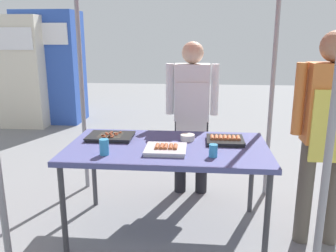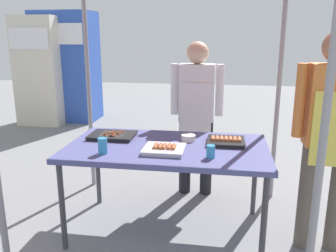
# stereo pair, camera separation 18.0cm
# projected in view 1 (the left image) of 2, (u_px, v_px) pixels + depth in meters

# --- Properties ---
(ground_plane) EXTENTS (18.00, 18.00, 0.00)m
(ground_plane) POSITION_uv_depth(u_px,v_px,m) (167.00, 229.00, 3.01)
(ground_plane) COLOR slate
(stall_table) EXTENTS (1.60, 0.90, 0.75)m
(stall_table) POSITION_uv_depth(u_px,v_px,m) (167.00, 152.00, 2.84)
(stall_table) COLOR #4C518C
(stall_table) RESTS_ON ground
(tray_grilled_sausages) EXTENTS (0.31, 0.29, 0.05)m
(tray_grilled_sausages) POSITION_uv_depth(u_px,v_px,m) (166.00, 149.00, 2.68)
(tray_grilled_sausages) COLOR silver
(tray_grilled_sausages) RESTS_ON stall_table
(tray_meat_skewers) EXTENTS (0.38, 0.29, 0.04)m
(tray_meat_skewers) POSITION_uv_depth(u_px,v_px,m) (111.00, 137.00, 3.02)
(tray_meat_skewers) COLOR black
(tray_meat_skewers) RESTS_ON stall_table
(tray_pork_links) EXTENTS (0.30, 0.29, 0.05)m
(tray_pork_links) POSITION_uv_depth(u_px,v_px,m) (225.00, 140.00, 2.91)
(tray_pork_links) COLOR black
(tray_pork_links) RESTS_ON stall_table
(condiment_bowl) EXTENTS (0.12, 0.12, 0.05)m
(condiment_bowl) POSITION_uv_depth(u_px,v_px,m) (188.00, 137.00, 2.96)
(condiment_bowl) COLOR silver
(condiment_bowl) RESTS_ON stall_table
(drink_cup_near_edge) EXTENTS (0.06, 0.06, 0.09)m
(drink_cup_near_edge) POSITION_uv_depth(u_px,v_px,m) (213.00, 151.00, 2.56)
(drink_cup_near_edge) COLOR #338CBF
(drink_cup_near_edge) RESTS_ON stall_table
(drink_cup_by_wok) EXTENTS (0.07, 0.07, 0.12)m
(drink_cup_by_wok) POSITION_uv_depth(u_px,v_px,m) (104.00, 147.00, 2.60)
(drink_cup_by_wok) COLOR #338CBF
(drink_cup_by_wok) RESTS_ON stall_table
(vendor_woman) EXTENTS (0.52, 0.23, 1.55)m
(vendor_woman) POSITION_uv_depth(u_px,v_px,m) (192.00, 107.00, 3.51)
(vendor_woman) COLOR black
(vendor_woman) RESTS_ON ground
(customer_nearby) EXTENTS (0.52, 0.23, 1.65)m
(customer_nearby) POSITION_uv_depth(u_px,v_px,m) (328.00, 123.00, 2.60)
(customer_nearby) COLOR #595147
(customer_nearby) RESTS_ON ground
(neighbor_stall_left) EXTENTS (1.10, 0.75, 2.02)m
(neighbor_stall_left) POSITION_uv_depth(u_px,v_px,m) (51.00, 67.00, 6.54)
(neighbor_stall_left) COLOR #2D51B2
(neighbor_stall_left) RESTS_ON ground
(neighbor_stall_right) EXTENTS (0.79, 0.70, 1.93)m
(neighbor_stall_right) POSITION_uv_depth(u_px,v_px,m) (25.00, 72.00, 6.25)
(neighbor_stall_right) COLOR beige
(neighbor_stall_right) RESTS_ON ground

